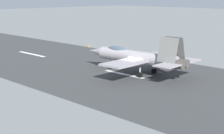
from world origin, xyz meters
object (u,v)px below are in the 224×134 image
(marker_cone_mid, at_px, (151,56))
(fighter_jet, at_px, (137,57))
(crew_person, at_px, (116,50))
(marker_cone_far, at_px, (89,46))

(marker_cone_mid, bearing_deg, fighter_jet, 120.99)
(crew_person, distance_m, marker_cone_mid, 6.64)
(fighter_jet, height_order, marker_cone_mid, fighter_jet)
(crew_person, height_order, marker_cone_mid, crew_person)
(crew_person, bearing_deg, fighter_jet, 145.71)
(fighter_jet, xyz_separation_m, marker_cone_far, (23.41, -11.54, -2.09))
(crew_person, relative_size, marker_cone_far, 3.05)
(fighter_jet, relative_size, crew_person, 10.23)
(crew_person, bearing_deg, marker_cone_mid, -155.90)
(fighter_jet, bearing_deg, crew_person, -34.29)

